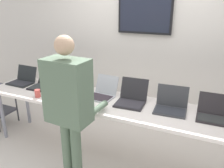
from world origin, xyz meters
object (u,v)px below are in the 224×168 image
laptop_station_3 (103,92)px  laptop_station_5 (171,105)px  laptop_station_4 (131,98)px  coffee_mug (38,93)px  laptop_station_2 (72,87)px  laptop_station_1 (46,83)px  laptop_station_6 (212,113)px  workbench (111,106)px  laptop_station_0 (23,79)px  person (69,102)px

laptop_station_3 → laptop_station_5: laptop_station_5 is taller
laptop_station_4 → coffee_mug: size_ratio=3.86×
laptop_station_2 → laptop_station_4: (0.87, -0.02, 0.01)m
laptop_station_1 → laptop_station_6: size_ratio=1.15×
workbench → laptop_station_1: bearing=175.2°
workbench → coffee_mug: coffee_mug is taller
laptop_station_0 → person: bearing=-27.9°
laptop_station_2 → laptop_station_3: laptop_station_3 is taller
laptop_station_0 → laptop_station_2: size_ratio=0.95×
laptop_station_1 → coffee_mug: bearing=-67.0°
laptop_station_1 → laptop_station_0: bearing=-177.9°
laptop_station_2 → coffee_mug: size_ratio=3.88×
laptop_station_1 → workbench: bearing=-4.8°
laptop_station_5 → laptop_station_1: bearing=179.6°
laptop_station_4 → person: person is taller
laptop_station_6 → laptop_station_4: bearing=-179.5°
laptop_station_3 → coffee_mug: (-0.75, -0.36, -0.01)m
laptop_station_2 → laptop_station_6: size_ratio=1.08×
laptop_station_0 → laptop_station_6: size_ratio=1.02×
coffee_mug → laptop_station_3: bearing=25.2°
laptop_station_3 → coffee_mug: laptop_station_3 is taller
laptop_station_3 → laptop_station_6: (1.31, -0.02, -0.01)m
laptop_station_4 → laptop_station_5: 0.47m
laptop_station_6 → laptop_station_5: bearing=-179.0°
laptop_station_4 → laptop_station_0: bearing=-179.9°
laptop_station_6 → laptop_station_3: bearing=179.1°
laptop_station_1 → laptop_station_2: bearing=1.5°
laptop_station_4 → laptop_station_6: laptop_station_4 is taller
person → coffee_mug: bearing=153.5°
laptop_station_1 → laptop_station_2: (0.43, 0.01, -0.01)m
laptop_station_4 → laptop_station_6: bearing=0.5°
laptop_station_2 → person: size_ratio=0.23×
laptop_station_1 → coffee_mug: laptop_station_1 is taller
laptop_station_2 → laptop_station_5: laptop_station_5 is taller
workbench → laptop_station_1: laptop_station_1 is taller
laptop_station_2 → laptop_station_5: size_ratio=1.05×
laptop_station_6 → workbench: bearing=-175.7°
workbench → laptop_station_0: 1.50m
laptop_station_0 → laptop_station_4: bearing=0.1°
laptop_station_6 → person: bearing=-151.7°
workbench → person: (-0.18, -0.62, 0.27)m
laptop_station_1 → person: (0.89, -0.71, 0.16)m
laptop_station_2 → laptop_station_0: bearing=-178.2°
workbench → laptop_station_6: 1.14m
workbench → laptop_station_4: 0.27m
laptop_station_5 → laptop_station_6: bearing=1.0°
laptop_station_5 → coffee_mug: 1.66m
workbench → person: bearing=-106.2°
laptop_station_0 → laptop_station_2: 0.86m
laptop_station_2 → laptop_station_3: size_ratio=1.03×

